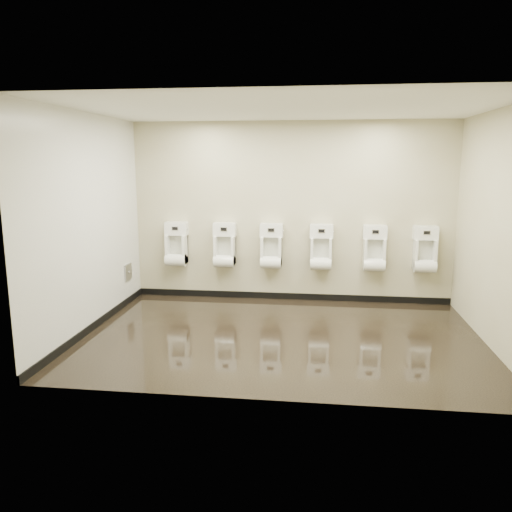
{
  "coord_description": "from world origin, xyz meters",
  "views": [
    {
      "loc": [
        0.43,
        -6.04,
        2.19
      ],
      "look_at": [
        -0.4,
        0.55,
        0.92
      ],
      "focal_mm": 35.0,
      "sensor_mm": 36.0,
      "label": 1
    }
  ],
  "objects_px": {
    "urinal_3": "(321,251)",
    "urinal_4": "(374,252)",
    "urinal_2": "(271,249)",
    "urinal_0": "(176,247)",
    "urinal_1": "(225,248)",
    "access_panel": "(128,272)",
    "urinal_5": "(425,253)"
  },
  "relations": [
    {
      "from": "urinal_3",
      "to": "urinal_4",
      "type": "height_order",
      "value": "same"
    },
    {
      "from": "urinal_3",
      "to": "urinal_2",
      "type": "bearing_deg",
      "value": 180.0
    },
    {
      "from": "urinal_0",
      "to": "urinal_1",
      "type": "height_order",
      "value": "same"
    },
    {
      "from": "urinal_0",
      "to": "urinal_2",
      "type": "relative_size",
      "value": 1.0
    },
    {
      "from": "access_panel",
      "to": "urinal_4",
      "type": "xyz_separation_m",
      "value": [
        3.78,
        0.43,
        0.33
      ]
    },
    {
      "from": "urinal_3",
      "to": "urinal_4",
      "type": "xyz_separation_m",
      "value": [
        0.81,
        0.0,
        0.0
      ]
    },
    {
      "from": "urinal_0",
      "to": "urinal_1",
      "type": "bearing_deg",
      "value": 0.0
    },
    {
      "from": "urinal_0",
      "to": "urinal_2",
      "type": "distance_m",
      "value": 1.53
    },
    {
      "from": "urinal_3",
      "to": "urinal_1",
      "type": "bearing_deg",
      "value": 180.0
    },
    {
      "from": "access_panel",
      "to": "urinal_0",
      "type": "distance_m",
      "value": 0.85
    },
    {
      "from": "urinal_3",
      "to": "urinal_4",
      "type": "relative_size",
      "value": 1.0
    },
    {
      "from": "access_panel",
      "to": "urinal_1",
      "type": "distance_m",
      "value": 1.54
    },
    {
      "from": "urinal_0",
      "to": "urinal_3",
      "type": "bearing_deg",
      "value": 0.0
    },
    {
      "from": "urinal_0",
      "to": "urinal_3",
      "type": "height_order",
      "value": "same"
    },
    {
      "from": "urinal_2",
      "to": "urinal_5",
      "type": "relative_size",
      "value": 1.0
    },
    {
      "from": "access_panel",
      "to": "urinal_4",
      "type": "bearing_deg",
      "value": 6.47
    },
    {
      "from": "urinal_1",
      "to": "urinal_5",
      "type": "bearing_deg",
      "value": 0.0
    },
    {
      "from": "urinal_0",
      "to": "urinal_5",
      "type": "bearing_deg",
      "value": 0.0
    },
    {
      "from": "access_panel",
      "to": "urinal_5",
      "type": "relative_size",
      "value": 0.36
    },
    {
      "from": "urinal_2",
      "to": "urinal_4",
      "type": "xyz_separation_m",
      "value": [
        1.58,
        0.0,
        0.0
      ]
    },
    {
      "from": "urinal_0",
      "to": "urinal_5",
      "type": "height_order",
      "value": "same"
    },
    {
      "from": "access_panel",
      "to": "urinal_1",
      "type": "xyz_separation_m",
      "value": [
        1.45,
        0.43,
        0.33
      ]
    },
    {
      "from": "urinal_2",
      "to": "urinal_1",
      "type": "bearing_deg",
      "value": 180.0
    },
    {
      "from": "access_panel",
      "to": "urinal_1",
      "type": "bearing_deg",
      "value": 16.48
    },
    {
      "from": "urinal_1",
      "to": "urinal_2",
      "type": "bearing_deg",
      "value": 0.0
    },
    {
      "from": "urinal_2",
      "to": "urinal_4",
      "type": "distance_m",
      "value": 1.58
    },
    {
      "from": "access_panel",
      "to": "urinal_4",
      "type": "height_order",
      "value": "urinal_4"
    },
    {
      "from": "urinal_4",
      "to": "urinal_5",
      "type": "xyz_separation_m",
      "value": [
        0.75,
        0.0,
        0.0
      ]
    },
    {
      "from": "access_panel",
      "to": "urinal_0",
      "type": "height_order",
      "value": "urinal_0"
    },
    {
      "from": "urinal_3",
      "to": "urinal_0",
      "type": "bearing_deg",
      "value": 180.0
    },
    {
      "from": "urinal_4",
      "to": "urinal_5",
      "type": "relative_size",
      "value": 1.0
    },
    {
      "from": "urinal_0",
      "to": "urinal_2",
      "type": "xyz_separation_m",
      "value": [
        1.53,
        0.0,
        0.0
      ]
    }
  ]
}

